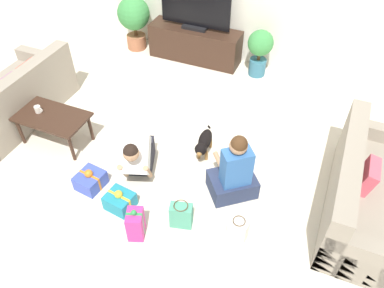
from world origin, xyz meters
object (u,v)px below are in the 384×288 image
Objects in this scene: person_kneeling at (138,155)px; dog at (204,143)px; gift_bag_b at (238,230)px; gift_box_c at (136,224)px; coffee_table at (52,119)px; sofa_right at (370,196)px; potted_plant_back_right at (260,49)px; gift_box_b at (90,180)px; mug at (38,109)px; tv at (195,10)px; tv_console at (195,44)px; gift_bag_a at (181,215)px; gift_box_a at (120,201)px; potted_plant_back_left at (134,18)px; person_sitting at (234,173)px; sofa_left at (12,101)px.

dog is (0.61, 0.60, -0.09)m from person_kneeling.
gift_box_c is at bearing -159.66° from gift_bag_b.
dog is (1.90, 0.51, -0.16)m from coffee_table.
gift_box_c reaches higher than dog.
sofa_right is at bearing 5.55° from coffee_table.
gift_box_b is (-1.15, -3.11, -0.37)m from potted_plant_back_right.
mug is at bearing 156.28° from person_kneeling.
coffee_table reaches higher than gift_bag_b.
tv reaches higher than dog.
tv is at bearing -116.57° from tv_console.
potted_plant_back_right is 2.53× the size of gift_bag_b.
potted_plant_back_right is 3.21m from gift_bag_a.
gift_bag_a is at bearing 4.26° from gift_box_a.
mug is at bearing 157.78° from gift_box_a.
gift_box_c is 3.37× the size of mug.
sofa_right is 4.71m from potted_plant_back_left.
person_sitting is 2.79× the size of gift_box_a.
person_sitting is 0.64m from gift_bag_b.
potted_plant_back_left is at bearing 119.02° from gift_box_c.
gift_box_b is (-3.02, -0.87, -0.18)m from sofa_right.
gift_box_b is at bearing 179.95° from gift_bag_b.
gift_bag_b is at bearing 126.04° from sofa_right.
potted_plant_back_right is at bearing 69.69° from gift_box_b.
gift_box_a is at bearing -101.71° from potted_plant_back_right.
sofa_right reaches higher than tv_console.
sofa_right is 5.70× the size of gift_box_a.
potted_plant_back_left is 2.78× the size of gift_bag_a.
tv is 3.54× the size of gift_bag_a.
coffee_table reaches higher than dog.
person_kneeling is at bearing 100.27° from sofa_right.
tv_console is at bearing 110.16° from gift_bag_a.
dog is (-0.54, 0.44, -0.11)m from person_sitting.
coffee_table is at bearing 152.78° from gift_box_c.
coffee_table is 1.02× the size of person_sitting.
sofa_left is at bearing 165.72° from gift_bag_a.
sofa_right is 1.57× the size of tv.
tv is 2.91m from mug.
person_kneeling is at bearing 82.93° from sofa_left.
potted_plant_back_right is 2.26m from potted_plant_back_left.
gift_bag_b is at bearing 74.46° from person_sitting.
dog is 1.90× the size of gift_bag_b.
person_sitting is 7.60× the size of mug.
sofa_right is (4.74, 0.20, -0.01)m from sofa_left.
gift_bag_a is at bearing -15.40° from coffee_table.
potted_plant_back_left is 3.04× the size of gift_bag_b.
gift_box_c is (-2.20, -1.24, -0.10)m from sofa_right.
potted_plant_back_right is at bearing 50.05° from mug.
sofa_right reaches higher than dog.
person_sitting is 2.65× the size of gift_box_b.
gift_box_a is 0.81× the size of gift_box_c.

